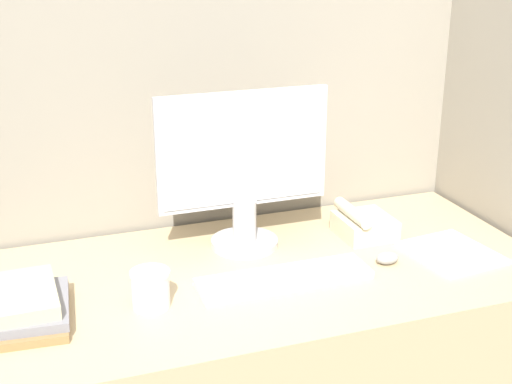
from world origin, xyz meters
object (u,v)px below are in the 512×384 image
(monitor, at_px, (244,172))
(coffee_cup, at_px, (151,289))
(desk_telephone, at_px, (363,224))
(keyboard, at_px, (284,278))
(mouse, at_px, (387,258))
(book_stack, at_px, (16,307))

(monitor, xyz_separation_m, coffee_cup, (-0.32, -0.26, -0.18))
(monitor, height_order, desk_telephone, monitor)
(keyboard, distance_m, desk_telephone, 0.38)
(coffee_cup, relative_size, desk_telephone, 0.53)
(mouse, bearing_deg, desk_telephone, 82.74)
(monitor, bearing_deg, mouse, -36.43)
(keyboard, height_order, book_stack, book_stack)
(monitor, xyz_separation_m, keyboard, (0.02, -0.25, -0.21))
(coffee_cup, bearing_deg, mouse, 1.62)
(mouse, distance_m, book_stack, 0.96)
(keyboard, xyz_separation_m, coffee_cup, (-0.35, -0.01, 0.04))
(mouse, height_order, coffee_cup, coffee_cup)
(keyboard, xyz_separation_m, desk_telephone, (0.33, 0.20, 0.03))
(monitor, relative_size, book_stack, 1.65)
(book_stack, bearing_deg, desk_telephone, 9.53)
(book_stack, bearing_deg, keyboard, -2.80)
(keyboard, xyz_separation_m, mouse, (0.30, 0.01, 0.01))
(mouse, xyz_separation_m, desk_telephone, (0.02, 0.19, 0.02))
(mouse, height_order, book_stack, book_stack)
(coffee_cup, height_order, desk_telephone, desk_telephone)
(monitor, relative_size, mouse, 7.57)
(keyboard, bearing_deg, mouse, 1.25)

